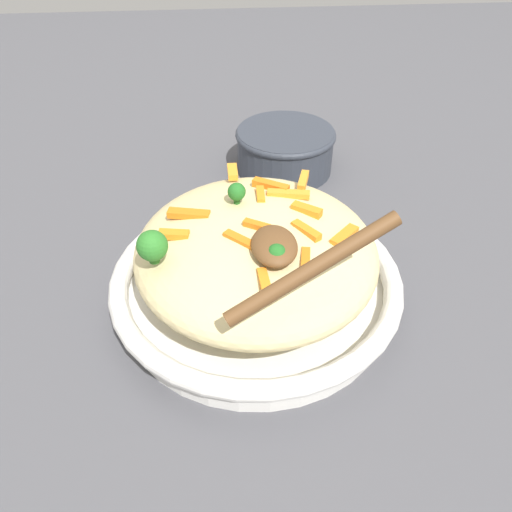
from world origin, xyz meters
The scene contains 22 objects.
ground_plane centered at (0.00, 0.00, 0.00)m, with size 2.40×2.40×0.00m, color #4C4C51.
serving_bowl centered at (0.00, 0.00, 0.02)m, with size 0.29×0.29×0.04m.
pasta_mound centered at (0.00, 0.00, 0.07)m, with size 0.25×0.23×0.07m, color #DBC689.
carrot_piece_0 centered at (-0.01, 0.08, 0.10)m, with size 0.03×0.01×0.01m, color orange.
carrot_piece_1 centered at (-0.03, 0.02, 0.10)m, with size 0.04×0.01×0.01m, color orange.
carrot_piece_2 centered at (0.10, 0.02, 0.10)m, with size 0.03×0.01×0.01m, color orange.
carrot_piece_3 centered at (0.05, -0.01, 0.10)m, with size 0.03×0.01×0.01m, color orange.
carrot_piece_4 centered at (-0.01, 0.00, 0.10)m, with size 0.03×0.01×0.01m, color orange.
carrot_piece_5 centered at (0.06, -0.02, 0.10)m, with size 0.04×0.01×0.01m, color orange.
carrot_piece_6 centered at (0.02, -0.05, 0.10)m, with size 0.03×0.01×0.01m, color orange.
carrot_piece_7 centered at (-0.02, -0.08, 0.10)m, with size 0.03×0.01×0.01m, color orange.
carrot_piece_8 centered at (-0.06, -0.04, 0.10)m, with size 0.03×0.01×0.01m, color orange.
carrot_piece_9 centered at (0.05, -0.04, 0.10)m, with size 0.04×0.01×0.01m, color orange.
carrot_piece_10 centered at (0.07, -0.06, 0.10)m, with size 0.03×0.01×0.01m, color orange.
carrot_piece_11 centered at (-0.08, 0.00, 0.10)m, with size 0.03×0.01×0.01m, color orange.
carrot_piece_12 centered at (-0.02, -0.04, 0.10)m, with size 0.03×0.01×0.01m, color orange.
carrot_piece_13 centered at (0.02, 0.06, 0.10)m, with size 0.04×0.01×0.01m, color orange.
broccoli_floret_0 centered at (-0.04, 0.09, 0.11)m, with size 0.03×0.03×0.03m.
broccoli_floret_1 centered at (0.04, 0.02, 0.11)m, with size 0.02×0.02×0.02m.
broccoli_floret_2 centered at (-0.06, -0.01, 0.11)m, with size 0.02×0.02×0.02m.
serving_spoon centered at (-0.06, -0.02, 0.12)m, with size 0.12×0.14×0.07m.
companion_bowl centered at (0.27, -0.07, 0.03)m, with size 0.14×0.14×0.06m.
Camera 1 is at (-0.38, 0.03, 0.38)m, focal length 35.64 mm.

